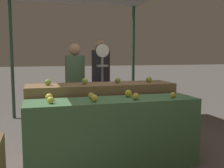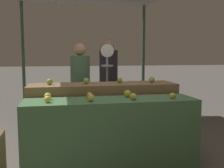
% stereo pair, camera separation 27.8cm
% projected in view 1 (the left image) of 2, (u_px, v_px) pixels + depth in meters
% --- Properties ---
extents(ground_plane, '(60.00, 60.00, 0.00)m').
position_uv_depth(ground_plane, '(113.00, 167.00, 3.24)').
color(ground_plane, '#66605B').
extents(display_counter_front, '(2.08, 0.55, 0.85)m').
position_uv_depth(display_counter_front, '(113.00, 134.00, 3.20)').
color(display_counter_front, '#4C7A4C').
rests_on(display_counter_front, ground_plane).
extents(display_counter_back, '(2.08, 0.55, 0.98)m').
position_uv_depth(display_counter_back, '(102.00, 117.00, 3.76)').
color(display_counter_back, olive).
rests_on(display_counter_back, ground_plane).
extents(apple_front_0, '(0.08, 0.08, 0.08)m').
position_uv_depth(apple_front_0, '(51.00, 100.00, 2.85)').
color(apple_front_0, yellow).
rests_on(apple_front_0, display_counter_front).
extents(apple_front_1, '(0.08, 0.08, 0.08)m').
position_uv_depth(apple_front_1, '(94.00, 98.00, 2.97)').
color(apple_front_1, yellow).
rests_on(apple_front_1, display_counter_front).
extents(apple_front_2, '(0.08, 0.08, 0.08)m').
position_uv_depth(apple_front_2, '(136.00, 96.00, 3.10)').
color(apple_front_2, gold).
rests_on(apple_front_2, display_counter_front).
extents(apple_front_3, '(0.07, 0.07, 0.07)m').
position_uv_depth(apple_front_3, '(173.00, 95.00, 3.24)').
color(apple_front_3, gold).
rests_on(apple_front_3, display_counter_front).
extents(apple_front_4, '(0.09, 0.09, 0.09)m').
position_uv_depth(apple_front_4, '(49.00, 97.00, 3.04)').
color(apple_front_4, yellow).
rests_on(apple_front_4, display_counter_front).
extents(apple_front_5, '(0.07, 0.07, 0.07)m').
position_uv_depth(apple_front_5, '(91.00, 96.00, 3.19)').
color(apple_front_5, gold).
rests_on(apple_front_5, display_counter_front).
extents(apple_front_6, '(0.09, 0.09, 0.09)m').
position_uv_depth(apple_front_6, '(128.00, 93.00, 3.31)').
color(apple_front_6, gold).
rests_on(apple_front_6, display_counter_front).
extents(apple_back_0, '(0.09, 0.09, 0.09)m').
position_uv_depth(apple_back_0, '(48.00, 82.00, 3.50)').
color(apple_back_0, '#84AD3D').
rests_on(apple_back_0, display_counter_back).
extents(apple_back_1, '(0.09, 0.09, 0.09)m').
position_uv_depth(apple_back_1, '(85.00, 81.00, 3.63)').
color(apple_back_1, '#8EB247').
rests_on(apple_back_1, display_counter_back).
extents(apple_back_2, '(0.08, 0.08, 0.08)m').
position_uv_depth(apple_back_2, '(118.00, 80.00, 3.76)').
color(apple_back_2, '#7AA338').
rests_on(apple_back_2, display_counter_back).
extents(apple_back_3, '(0.09, 0.09, 0.09)m').
position_uv_depth(apple_back_3, '(149.00, 79.00, 3.89)').
color(apple_back_3, '#8EB247').
rests_on(apple_back_3, display_counter_back).
extents(produce_scale, '(0.24, 0.20, 1.57)m').
position_uv_depth(produce_scale, '(102.00, 71.00, 4.38)').
color(produce_scale, '#99999E').
rests_on(produce_scale, ground_plane).
extents(person_vendor_at_scale, '(0.40, 0.40, 1.58)m').
position_uv_depth(person_vendor_at_scale, '(75.00, 83.00, 4.43)').
color(person_vendor_at_scale, '#2D2D38').
rests_on(person_vendor_at_scale, ground_plane).
extents(person_customer_left, '(0.44, 0.44, 1.70)m').
position_uv_depth(person_customer_left, '(101.00, 75.00, 5.34)').
color(person_customer_left, '#2D2D38').
rests_on(person_customer_left, ground_plane).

